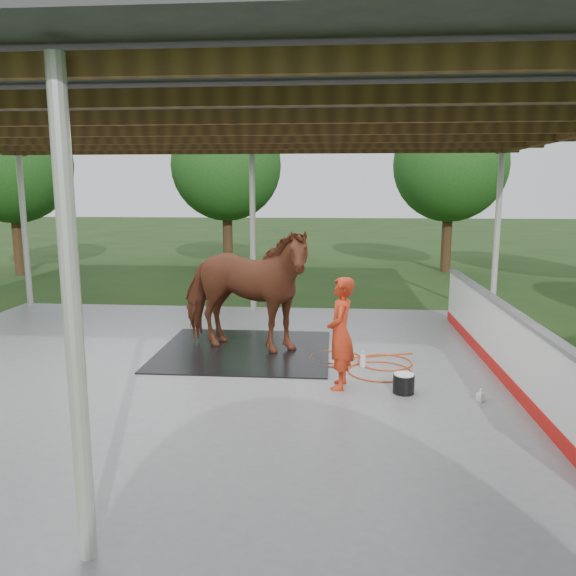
# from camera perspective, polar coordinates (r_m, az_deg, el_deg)

# --- Properties ---
(ground) EXTENTS (100.00, 100.00, 0.00)m
(ground) POSITION_cam_1_polar(r_m,az_deg,el_deg) (9.33, -7.63, -8.61)
(ground) COLOR #1E3814
(concrete_slab) EXTENTS (12.00, 10.00, 0.05)m
(concrete_slab) POSITION_cam_1_polar(r_m,az_deg,el_deg) (9.32, -7.63, -8.46)
(concrete_slab) COLOR slate
(concrete_slab) RESTS_ON ground
(pavilion_structure) EXTENTS (12.60, 10.60, 4.05)m
(pavilion_structure) POSITION_cam_1_polar(r_m,az_deg,el_deg) (8.90, -8.25, 16.37)
(pavilion_structure) COLOR beige
(pavilion_structure) RESTS_ON ground
(dasher_board) EXTENTS (0.16, 8.00, 1.15)m
(dasher_board) POSITION_cam_1_polar(r_m,az_deg,el_deg) (9.34, 21.17, -5.39)
(dasher_board) COLOR red
(dasher_board) RESTS_ON concrete_slab
(tree_belt) EXTENTS (28.00, 28.00, 5.80)m
(tree_belt) POSITION_cam_1_polar(r_m,az_deg,el_deg) (9.70, -5.22, 14.84)
(tree_belt) COLOR #382314
(tree_belt) RESTS_ON ground
(rubber_mat) EXTENTS (3.08, 2.89, 0.02)m
(rubber_mat) POSITION_cam_1_polar(r_m,az_deg,el_deg) (10.33, -4.46, -6.34)
(rubber_mat) COLOR black
(rubber_mat) RESTS_ON concrete_slab
(horse) EXTENTS (2.87, 1.87, 2.23)m
(horse) POSITION_cam_1_polar(r_m,az_deg,el_deg) (10.07, -4.55, -0.17)
(horse) COLOR brown
(horse) RESTS_ON rubber_mat
(handler) EXTENTS (0.46, 0.64, 1.66)m
(handler) POSITION_cam_1_polar(r_m,az_deg,el_deg) (8.29, 5.35, -4.59)
(handler) COLOR red
(handler) RESTS_ON concrete_slab
(wash_bucket) EXTENTS (0.31, 0.31, 0.29)m
(wash_bucket) POSITION_cam_1_polar(r_m,az_deg,el_deg) (8.39, 11.67, -9.45)
(wash_bucket) COLOR black
(wash_bucket) RESTS_ON concrete_slab
(soap_bottle_a) EXTENTS (0.12, 0.12, 0.28)m
(soap_bottle_a) POSITION_cam_1_polar(r_m,az_deg,el_deg) (9.44, 7.61, -7.18)
(soap_bottle_a) COLOR silver
(soap_bottle_a) RESTS_ON concrete_slab
(soap_bottle_b) EXTENTS (0.12, 0.12, 0.19)m
(soap_bottle_b) POSITION_cam_1_polar(r_m,az_deg,el_deg) (8.38, 18.96, -10.24)
(soap_bottle_b) COLOR #338CD8
(soap_bottle_b) RESTS_ON concrete_slab
(hose_coil) EXTENTS (1.85, 1.66, 0.02)m
(hose_coil) POSITION_cam_1_polar(r_m,az_deg,el_deg) (9.66, 7.40, -7.55)
(hose_coil) COLOR #AC390C
(hose_coil) RESTS_ON concrete_slab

